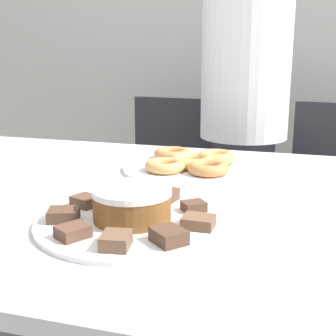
{
  "coord_description": "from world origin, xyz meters",
  "views": [
    {
      "loc": [
        0.28,
        -1.01,
        1.1
      ],
      "look_at": [
        -0.02,
        0.03,
        0.82
      ],
      "focal_mm": 50.0,
      "sensor_mm": 36.0,
      "label": 1
    }
  ],
  "objects_px": {
    "person_standing": "(243,127)",
    "office_chair_right": "(332,214)",
    "plate_cake": "(132,222)",
    "frosted_cake": "(132,204)",
    "office_chair_left": "(164,198)",
    "plate_donuts": "(193,168)"
  },
  "relations": [
    {
      "from": "office_chair_right",
      "to": "frosted_cake",
      "type": "bearing_deg",
      "value": -106.63
    },
    {
      "from": "office_chair_left",
      "to": "frosted_cake",
      "type": "relative_size",
      "value": 5.56
    },
    {
      "from": "office_chair_left",
      "to": "plate_donuts",
      "type": "xyz_separation_m",
      "value": [
        0.32,
        -0.77,
        0.36
      ]
    },
    {
      "from": "person_standing",
      "to": "office_chair_right",
      "type": "bearing_deg",
      "value": 16.39
    },
    {
      "from": "office_chair_right",
      "to": "frosted_cake",
      "type": "xyz_separation_m",
      "value": [
        -0.46,
        -1.22,
        0.4
      ]
    },
    {
      "from": "office_chair_right",
      "to": "frosted_cake",
      "type": "distance_m",
      "value": 1.36
    },
    {
      "from": "frosted_cake",
      "to": "office_chair_right",
      "type": "bearing_deg",
      "value": 69.38
    },
    {
      "from": "office_chair_right",
      "to": "plate_cake",
      "type": "height_order",
      "value": "office_chair_right"
    },
    {
      "from": "person_standing",
      "to": "plate_cake",
      "type": "relative_size",
      "value": 3.93
    },
    {
      "from": "office_chair_right",
      "to": "plate_cake",
      "type": "bearing_deg",
      "value": -106.63
    },
    {
      "from": "plate_cake",
      "to": "frosted_cake",
      "type": "distance_m",
      "value": 0.04
    },
    {
      "from": "office_chair_right",
      "to": "plate_donuts",
      "type": "xyz_separation_m",
      "value": [
        -0.44,
        -0.77,
        0.36
      ]
    },
    {
      "from": "office_chair_left",
      "to": "plate_cake",
      "type": "distance_m",
      "value": 1.31
    },
    {
      "from": "person_standing",
      "to": "frosted_cake",
      "type": "height_order",
      "value": "person_standing"
    },
    {
      "from": "office_chair_left",
      "to": "plate_cake",
      "type": "bearing_deg",
      "value": -73.63
    },
    {
      "from": "person_standing",
      "to": "office_chair_left",
      "type": "bearing_deg",
      "value": 163.32
    },
    {
      "from": "person_standing",
      "to": "plate_donuts",
      "type": "relative_size",
      "value": 3.77
    },
    {
      "from": "office_chair_left",
      "to": "office_chair_right",
      "type": "xyz_separation_m",
      "value": [
        0.76,
        -0.0,
        0.0
      ]
    },
    {
      "from": "office_chair_left",
      "to": "office_chair_right",
      "type": "relative_size",
      "value": 1.0
    },
    {
      "from": "plate_cake",
      "to": "frosted_cake",
      "type": "relative_size",
      "value": 2.45
    },
    {
      "from": "person_standing",
      "to": "plate_donuts",
      "type": "distance_m",
      "value": 0.66
    },
    {
      "from": "office_chair_left",
      "to": "plate_donuts",
      "type": "height_order",
      "value": "office_chair_left"
    }
  ]
}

